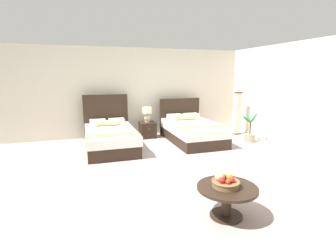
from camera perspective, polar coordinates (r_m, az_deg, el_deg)
name	(u,v)px	position (r m, az deg, el deg)	size (l,w,h in m)	color
ground_plane	(176,167)	(5.30, 1.73, -9.09)	(10.14, 9.85, 0.02)	#AF9C95
wall_back	(142,92)	(8.00, -5.89, 7.48)	(10.14, 0.12, 2.62)	beige
wall_side_right	(295,96)	(7.12, 26.34, 5.90)	(0.12, 5.45, 2.62)	silver
bed_near_window	(110,137)	(6.68, -12.68, -2.36)	(1.23, 2.12, 1.29)	#2E2016
bed_near_corner	(192,131)	(7.21, 5.32, -1.05)	(1.28, 2.12, 1.12)	#2E2016
nightstand	(147,130)	(7.65, -4.56, -0.84)	(0.45, 0.48, 0.46)	#2E2016
table_lamp	(147,113)	(7.58, -4.66, 2.92)	(0.27, 0.27, 0.44)	beige
coffee_table	(227,195)	(3.55, 12.94, -14.59)	(0.79, 0.79, 0.42)	#2E2016
fruit_bowl	(225,182)	(3.47, 12.52, -11.93)	(0.36, 0.36, 0.20)	olive
floor_lamp_corner	(238,113)	(8.29, 15.14, 2.71)	(0.20, 0.20, 1.31)	#392019
potted_palm	(250,134)	(7.49, 17.62, -1.66)	(0.52, 0.54, 0.82)	tan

